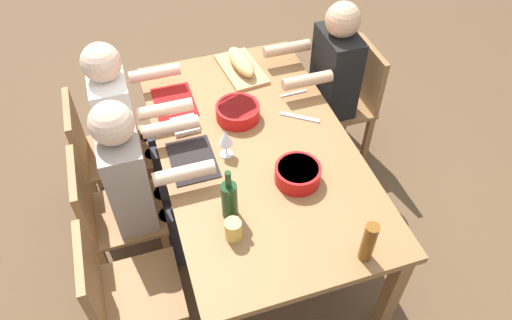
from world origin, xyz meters
TOP-DOWN VIEW (x-y plane):
  - ground_plane at (0.00, 0.00)m, footprint 8.00×8.00m
  - dining_table at (0.00, 0.00)m, footprint 1.78×1.01m
  - chair_near_right at (0.49, -0.83)m, footprint 0.40×0.40m
  - chair_near_center at (0.00, -0.83)m, footprint 0.40×0.40m
  - diner_near_center at (0.00, -0.64)m, footprint 0.41×0.53m
  - chair_far_left at (-0.49, 0.83)m, footprint 0.40×0.40m
  - diner_far_left at (-0.49, 0.64)m, footprint 0.41×0.53m
  - chair_near_left at (-0.49, -0.83)m, footprint 0.40×0.40m
  - diner_near_left at (-0.49, -0.64)m, footprint 0.41×0.53m
  - serving_bowl_fruit at (-0.25, -0.03)m, footprint 0.25×0.25m
  - serving_bowl_pasta at (0.29, 0.12)m, footprint 0.23×0.23m
  - cutting_board at (-0.67, 0.12)m, footprint 0.42×0.26m
  - bread_loaf at (-0.67, 0.12)m, footprint 0.33×0.14m
  - wine_bottle at (0.39, -0.25)m, footprint 0.08×0.08m
  - beer_bottle at (0.80, 0.24)m, footprint 0.06×0.06m
  - wine_glass at (0.01, -0.17)m, footprint 0.08×0.08m
  - cup_near_right at (0.52, -0.27)m, footprint 0.08×0.08m
  - placemat_near_center at (0.00, -0.35)m, footprint 0.32×0.23m
  - fork_far_left at (-0.35, 0.35)m, footprint 0.02×0.17m
  - placemat_near_left at (-0.49, -0.35)m, footprint 0.32×0.23m
  - carving_knife at (-0.14, 0.31)m, footprint 0.15×0.20m
  - napkin_stack at (-0.26, -0.33)m, footprint 0.15×0.15m

SIDE VIEW (x-z plane):
  - ground_plane at x=0.00m, z-range 0.00..0.00m
  - chair_near_right at x=0.49m, z-range 0.06..0.91m
  - chair_near_center at x=0.00m, z-range 0.06..0.91m
  - chair_far_left at x=-0.49m, z-range 0.06..0.91m
  - chair_near_left at x=-0.49m, z-range 0.06..0.91m
  - dining_table at x=0.00m, z-range 0.29..1.03m
  - diner_near_center at x=0.00m, z-range 0.10..1.30m
  - diner_far_left at x=-0.49m, z-range 0.10..1.30m
  - diner_near_left at x=-0.49m, z-range 0.10..1.30m
  - placemat_near_center at x=0.00m, z-range 0.74..0.75m
  - placemat_near_left at x=-0.49m, z-range 0.74..0.75m
  - fork_far_left at x=-0.35m, z-range 0.74..0.75m
  - carving_knife at x=-0.14m, z-range 0.74..0.75m
  - cutting_board at x=-0.67m, z-range 0.74..0.76m
  - napkin_stack at x=-0.26m, z-range 0.74..0.76m
  - serving_bowl_fruit at x=-0.25m, z-range 0.75..0.83m
  - serving_bowl_pasta at x=0.29m, z-range 0.75..0.84m
  - cup_near_right at x=0.52m, z-range 0.74..0.85m
  - bread_loaf at x=-0.67m, z-range 0.76..0.85m
  - wine_bottle at x=0.39m, z-range 0.70..0.99m
  - beer_bottle at x=0.80m, z-range 0.74..0.96m
  - wine_glass at x=0.01m, z-range 0.77..0.94m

